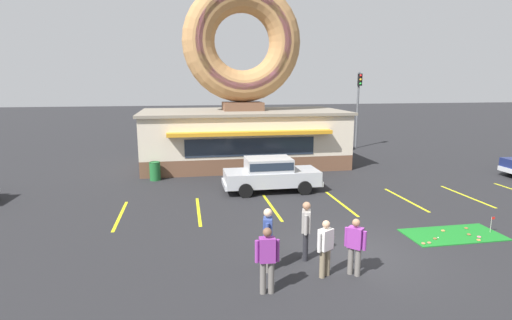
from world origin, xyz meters
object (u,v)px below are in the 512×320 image
pedestrian_leather_jacket_man (306,228)px  pedestrian_beanie_man (267,257)px  pedestrian_hooded_kid (268,236)px  pedestrian_clipboard_woman (325,246)px  pedestrian_blue_sweater_man (355,244)px  trash_bin (155,171)px  golf_ball (438,238)px  car_silver (270,173)px  traffic_light_pole (358,100)px  putting_flag_pin (492,221)px

pedestrian_leather_jacket_man → pedestrian_beanie_man: (-1.49, -1.67, -0.03)m
pedestrian_hooded_kid → pedestrian_beanie_man: pedestrian_hooded_kid is taller
pedestrian_leather_jacket_man → pedestrian_clipboard_woman: (0.19, -1.10, -0.11)m
pedestrian_blue_sweater_man → trash_bin: pedestrian_blue_sweater_man is taller
golf_ball → pedestrian_beanie_man: bearing=-159.4°
pedestrian_beanie_man → trash_bin: bearing=105.7°
car_silver → pedestrian_leather_jacket_man: 7.45m
pedestrian_blue_sweater_man → pedestrian_hooded_kid: (-2.21, 0.65, 0.13)m
traffic_light_pole → car_silver: bearing=-130.0°
pedestrian_blue_sweater_man → pedestrian_hooded_kid: bearing=163.6°
car_silver → pedestrian_blue_sweater_man: car_silver is taller
car_silver → trash_bin: 6.35m
golf_ball → pedestrian_hooded_kid: bearing=-168.9°
pedestrian_clipboard_woman → traffic_light_pole: (9.61, 19.53, 2.86)m
golf_ball → putting_flag_pin: bearing=4.7°
putting_flag_pin → pedestrian_leather_jacket_man: pedestrian_leather_jacket_man is taller
trash_bin → car_silver: bearing=-29.9°
pedestrian_blue_sweater_man → car_silver: bearing=92.8°
car_silver → pedestrian_blue_sweater_man: size_ratio=2.92×
pedestrian_clipboard_woman → trash_bin: pedestrian_clipboard_woman is taller
putting_flag_pin → pedestrian_beanie_man: bearing=-163.2°
pedestrian_hooded_kid → pedestrian_clipboard_woman: 1.54m
car_silver → traffic_light_pole: size_ratio=0.79×
trash_bin → pedestrian_hooded_kid: bearing=-71.5°
pedestrian_leather_jacket_man → trash_bin: size_ratio=1.78×
pedestrian_leather_jacket_man → pedestrian_hooded_kid: bearing=-157.8°
pedestrian_hooded_kid → trash_bin: size_ratio=1.81×
pedestrian_hooded_kid → traffic_light_pole: traffic_light_pole is taller
golf_ball → pedestrian_beanie_man: 6.71m
golf_ball → pedestrian_blue_sweater_man: pedestrian_blue_sweater_man is taller
pedestrian_blue_sweater_man → putting_flag_pin: bearing=18.8°
trash_bin → golf_ball: bearing=-45.7°
pedestrian_hooded_kid → pedestrian_leather_jacket_man: 1.32m
pedestrian_clipboard_woman → pedestrian_hooded_kid: bearing=157.2°
trash_bin → traffic_light_pole: 17.00m
golf_ball → putting_flag_pin: size_ratio=0.08×
car_silver → pedestrian_blue_sweater_man: (0.42, -8.58, -0.01)m
putting_flag_pin → trash_bin: trash_bin is taller
pedestrian_leather_jacket_man → pedestrian_beanie_man: size_ratio=1.03×
golf_ball → pedestrian_leather_jacket_man: pedestrian_leather_jacket_man is taller
car_silver → pedestrian_leather_jacket_man: pedestrian_leather_jacket_man is taller
pedestrian_beanie_man → putting_flag_pin: bearing=16.8°
putting_flag_pin → pedestrian_hooded_kid: size_ratio=0.31×
car_silver → pedestrian_leather_jacket_man: size_ratio=2.64×
car_silver → pedestrian_clipboard_woman: bearing=-92.5°
golf_ball → trash_bin: size_ratio=0.04×
pedestrian_blue_sweater_man → traffic_light_pole: traffic_light_pole is taller
pedestrian_leather_jacket_man → pedestrian_beanie_man: pedestrian_leather_jacket_man is taller
pedestrian_hooded_kid → traffic_light_pole: (11.03, 18.94, 2.72)m
pedestrian_blue_sweater_man → pedestrian_beanie_man: (-2.47, -0.52, 0.07)m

